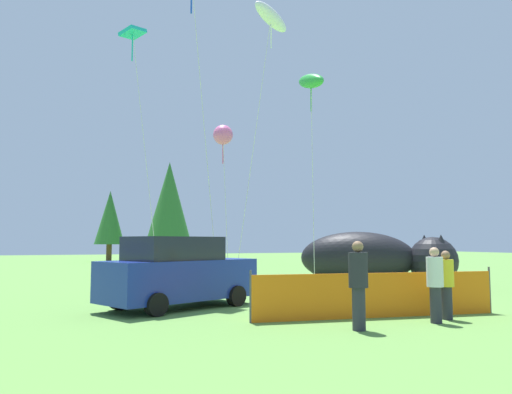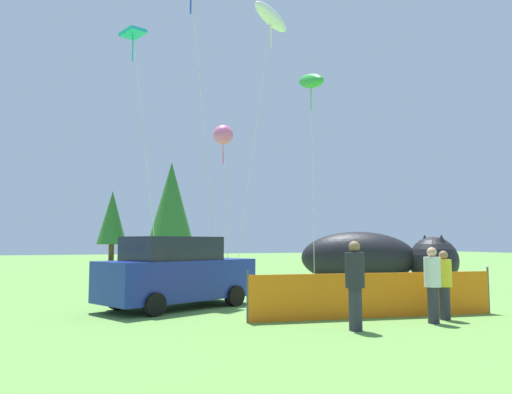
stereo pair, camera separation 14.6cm
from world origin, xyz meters
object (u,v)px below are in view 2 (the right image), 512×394
Objects in this scene: kite_green_fish at (311,82)px; parked_car at (177,273)px; spectator_in_yellow_shirt at (444,282)px; kite_pink_octopus at (223,135)px; kite_teal_diamond at (134,39)px; spectator_in_blue_shirt at (355,281)px; spectator_in_red_shirt at (433,282)px; kite_white_ghost at (271,18)px; folding_chair at (446,280)px; inflatable_cat at (374,260)px.

parked_car is at bearing -144.82° from kite_green_fish.
spectator_in_yellow_shirt is 0.23× the size of kite_pink_octopus.
spectator_in_yellow_shirt is 0.14× the size of kite_teal_diamond.
spectator_in_blue_shirt is (2.68, -4.73, 0.04)m from parked_car.
spectator_in_red_shirt is 13.58m from kite_white_ghost.
spectator_in_blue_shirt is at bearing -102.59° from kite_white_ghost.
kite_green_fish is (3.95, 9.40, 7.53)m from spectator_in_blue_shirt.
parked_car is 5.19× the size of folding_chair.
kite_green_fish is at bearing -28.11° from kite_teal_diamond.
kite_teal_diamond is at bearing 151.89° from kite_green_fish.
kite_teal_diamond is at bearing 67.31° from parked_car.
kite_pink_octopus is at bearing 112.88° from kite_white_ghost.
kite_green_fish is 1.31× the size of kite_pink_octopus.
folding_chair is 0.49× the size of spectator_in_blue_shirt.
spectator_in_blue_shirt is 0.20× the size of kite_green_fish.
kite_green_fish is (1.26, 8.94, 7.65)m from spectator_in_yellow_shirt.
folding_chair is 7.75m from spectator_in_blue_shirt.
kite_pink_octopus is at bearing 98.72° from spectator_in_yellow_shirt.
inflatable_cat reaches higher than spectator_in_blue_shirt.
inflatable_cat is 0.68× the size of kite_green_fish.
spectator_in_yellow_shirt is at bearing -63.08° from parked_car.
kite_pink_octopus is at bearing 39.24° from parked_car.
inflatable_cat is at bearing -27.13° from kite_pink_octopus.
kite_white_ghost is at bearing 19.31° from parked_car.
parked_car is 11.98m from kite_white_ghost.
spectator_in_red_shirt is 17.04m from kite_teal_diamond.
kite_teal_diamond is at bearing 164.95° from kite_pink_octopus.
spectator_in_blue_shirt is 13.79m from kite_white_ghost.
folding_chair is (9.01, -0.29, -0.41)m from parked_car.
spectator_in_red_shirt is at bearing -68.36° from parked_car.
kite_teal_diamond is at bearing 102.72° from spectator_in_blue_shirt.
kite_pink_octopus reaches higher than folding_chair.
kite_white_ghost is (5.03, -3.79, 0.16)m from kite_teal_diamond.
inflatable_cat reaches higher than spectator_in_red_shirt.
kite_white_ghost is 1.66× the size of kite_pink_octopus.
inflatable_cat reaches higher than folding_chair.
inflatable_cat is 3.41× the size of spectator_in_blue_shirt.
kite_teal_diamond is 6.30m from kite_white_ghost.
kite_pink_octopus is (-1.78, 11.59, 5.65)m from spectator_in_yellow_shirt.
kite_pink_octopus is at bearing -173.87° from inflatable_cat.
kite_green_fish is at bearing 82.01° from spectator_in_yellow_shirt.
spectator_in_yellow_shirt is 13.02m from kite_pink_octopus.
spectator_in_yellow_shirt is 0.88× the size of spectator_in_blue_shirt.
spectator_in_blue_shirt is at bearing -112.81° from kite_green_fish.
parked_car is 0.41× the size of kite_teal_diamond.
kite_pink_octopus reaches higher than spectator_in_yellow_shirt.
kite_teal_diamond is at bearing 143.05° from kite_white_ghost.
parked_car is 9.88m from kite_pink_octopus.
folding_chair is 0.14× the size of inflatable_cat.
kite_pink_octopus reaches higher than inflatable_cat.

